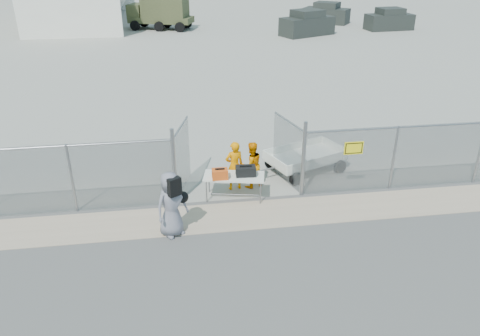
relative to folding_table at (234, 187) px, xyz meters
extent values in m
plane|color=#4F4F4F|center=(0.17, -2.10, -0.40)|extent=(160.00, 160.00, 0.00)
cube|color=#99978C|center=(0.17, 39.90, -0.39)|extent=(160.00, 80.00, 0.01)
cube|color=tan|center=(0.17, -1.10, -0.39)|extent=(44.00, 1.60, 0.01)
cube|color=#EC5818|center=(-0.45, -0.13, 0.55)|extent=(0.49, 0.33, 0.30)
cube|color=black|center=(0.36, -0.03, 0.55)|extent=(0.64, 0.40, 0.30)
imported|color=orange|center=(0.09, 0.61, 0.44)|extent=(0.68, 0.52, 1.68)
imported|color=orange|center=(0.66, 0.70, 0.39)|extent=(0.92, 0.81, 1.59)
imported|color=slate|center=(-1.96, -1.76, 0.55)|extent=(1.11, 1.00, 1.90)
camera|label=1|loc=(-1.69, -12.90, 6.98)|focal=35.00mm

